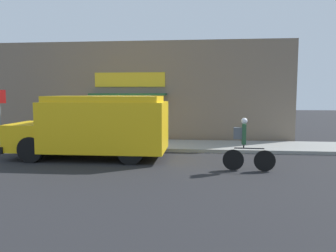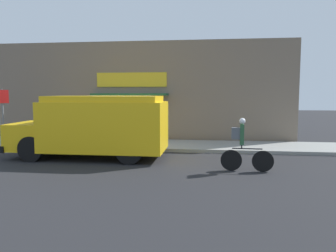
# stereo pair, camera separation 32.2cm
# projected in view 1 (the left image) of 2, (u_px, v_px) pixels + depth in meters

# --- Properties ---
(ground_plane) EXTENTS (70.00, 70.00, 0.00)m
(ground_plane) POSITION_uv_depth(u_px,v_px,m) (125.00, 151.00, 13.57)
(ground_plane) COLOR #232326
(sidewalk) EXTENTS (28.00, 2.70, 0.14)m
(sidewalk) POSITION_uv_depth(u_px,v_px,m) (132.00, 145.00, 14.90)
(sidewalk) COLOR gray
(sidewalk) RESTS_ON ground_plane
(storefront) EXTENTS (15.15, 1.02, 4.96)m
(storefront) POSITION_uv_depth(u_px,v_px,m) (138.00, 92.00, 16.26)
(storefront) COLOR #756656
(storefront) RESTS_ON ground_plane
(school_bus) EXTENTS (5.73, 2.67, 2.31)m
(school_bus) POSITION_uv_depth(u_px,v_px,m) (96.00, 126.00, 12.04)
(school_bus) COLOR yellow
(school_bus) RESTS_ON ground_plane
(cyclist) EXTENTS (1.61, 0.20, 1.65)m
(cyclist) POSITION_uv_depth(u_px,v_px,m) (245.00, 146.00, 10.13)
(cyclist) COLOR black
(cyclist) RESTS_ON ground_plane
(trash_bin) EXTENTS (0.54, 0.54, 0.92)m
(trash_bin) POSITION_uv_depth(u_px,v_px,m) (118.00, 131.00, 15.58)
(trash_bin) COLOR #38383D
(trash_bin) RESTS_ON sidewalk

